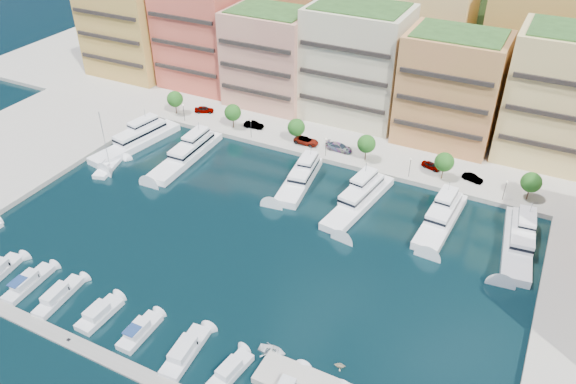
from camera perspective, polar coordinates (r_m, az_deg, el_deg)
name	(u,v)px	position (r m, az deg, el deg)	size (l,w,h in m)	color
ground	(252,244)	(96.17, -3.71, -5.25)	(400.00, 400.00, 0.00)	black
north_quay	(374,104)	(144.77, 8.76, 8.83)	(220.00, 64.00, 2.00)	#9E998E
hillside	(426,46)	(187.89, 13.80, 14.25)	(240.00, 40.00, 58.00)	#253B18
south_pontoon	(120,365)	(81.16, -16.74, -16.50)	(72.00, 2.20, 0.35)	gray
apartment_0	(129,28)	(161.71, -15.86, 15.76)	(22.00, 16.50, 24.80)	tan
apartment_1	(201,34)	(149.59, -8.78, 15.59)	(20.00, 16.50, 26.80)	#D25946
apartment_2	(271,58)	(138.08, -1.78, 13.50)	(20.00, 15.50, 22.80)	tan
apartment_3	(356,63)	(131.21, 6.95, 12.84)	(22.00, 16.50, 25.80)	beige
apartment_4	(451,89)	(124.63, 16.19, 10.06)	(20.00, 15.50, 23.80)	#CB794C
apartment_5	(566,98)	(124.48, 26.40, 8.52)	(22.00, 16.50, 26.80)	#DBC674
backblock_0	(212,0)	(172.44, -7.70, 18.74)	(26.00, 18.00, 30.00)	beige
backblock_1	(306,14)	(158.10, 1.86, 17.60)	(26.00, 18.00, 30.00)	#CB794C
backblock_2	(415,30)	(148.51, 12.80, 15.71)	(26.00, 18.00, 30.00)	#DBC674
backblock_3	(543,50)	(144.61, 24.50, 13.04)	(26.00, 18.00, 30.00)	tan
tree_0	(175,99)	(137.07, -11.41, 9.24)	(3.80, 3.80, 5.65)	#473323
tree_1	(233,113)	(128.51, -5.64, 8.03)	(3.80, 3.80, 5.65)	#473323
tree_2	(296,127)	(121.47, 0.85, 6.58)	(3.80, 3.80, 5.65)	#473323
tree_3	(366,144)	(116.21, 7.97, 4.87)	(3.80, 3.80, 5.65)	#473323
tree_4	(444,162)	(113.00, 15.60, 2.95)	(3.80, 3.80, 5.65)	#473323
tree_5	(531,182)	(112.00, 23.48, 0.90)	(3.80, 3.80, 5.65)	#473323
lamppost_0	(184,110)	(133.54, -10.57, 8.22)	(0.30, 0.30, 4.20)	black
lamppost_1	(251,126)	(124.33, -3.80, 6.71)	(0.30, 0.30, 4.20)	black
lamppost_2	(326,144)	(117.17, 3.87, 4.89)	(0.30, 0.30, 4.20)	black
lamppost_3	(410,164)	(112.46, 12.31, 2.76)	(0.30, 0.30, 4.20)	black
lamppost_4	(505,187)	(110.52, 21.22, 0.45)	(0.30, 0.30, 4.20)	black
yacht_0	(138,140)	(128.35, -14.96, 5.17)	(8.35, 22.86, 7.30)	white
yacht_1	(188,153)	(120.88, -10.11, 3.89)	(5.36, 22.13, 7.30)	white
yacht_3	(301,177)	(110.84, 1.29, 1.53)	(6.69, 17.82, 7.30)	white
yacht_4	(360,199)	(105.60, 7.33, -0.69)	(7.36, 21.24, 7.30)	white
yacht_5	(442,217)	(103.71, 15.36, -2.43)	(5.63, 18.59, 7.30)	white
yacht_6	(519,240)	(102.54, 22.39, -4.50)	(6.67, 20.09, 7.30)	white
cruiser_0	(0,271)	(100.97, -27.25, -7.14)	(3.73, 8.13, 2.55)	silver
cruiser_1	(28,283)	(96.58, -24.90, -8.42)	(3.07, 9.00, 2.66)	silver
cruiser_2	(58,297)	(92.49, -22.30, -9.81)	(3.10, 9.14, 2.55)	silver
cruiser_3	(99,314)	(87.65, -18.62, -11.70)	(3.03, 7.40, 2.55)	silver
cruiser_4	(139,332)	(83.61, -14.86, -13.58)	(2.61, 7.36, 2.66)	silver
cruiser_5	(185,352)	(79.90, -10.40, -15.70)	(3.55, 9.37, 2.55)	silver
cruiser_6	(230,372)	(77.05, -5.90, -17.69)	(3.34, 7.40, 2.55)	silver
sailboat_2	(108,167)	(121.39, -17.82, 2.39)	(4.80, 8.97, 13.20)	white
tender_1	(340,365)	(77.78, 5.29, -17.12)	(1.35, 1.56, 0.82)	beige
tender_0	(272,351)	(79.04, -1.61, -15.83)	(2.74, 3.83, 0.79)	white
car_0	(204,109)	(137.68, -8.52, 8.29)	(1.82, 4.53, 1.54)	gray
car_1	(254,125)	(129.32, -3.49, 6.83)	(1.58, 4.53, 1.49)	gray
car_2	(306,141)	(122.48, 1.87, 5.22)	(2.51, 5.44, 1.51)	gray
car_3	(339,147)	(120.37, 5.21, 4.57)	(2.29, 5.63, 1.63)	gray
car_4	(431,166)	(117.27, 14.34, 2.62)	(1.61, 4.00, 1.36)	gray
car_5	(473,178)	(115.49, 18.24, 1.37)	(1.41, 4.04, 1.33)	gray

